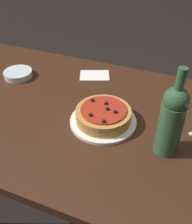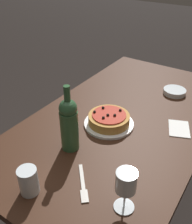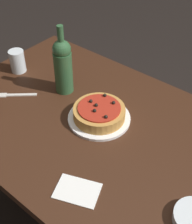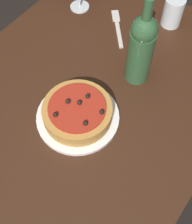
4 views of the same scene
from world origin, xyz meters
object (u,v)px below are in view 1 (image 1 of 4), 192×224
at_px(dinner_plate, 103,121).
at_px(wine_bottle, 172,120).
at_px(dining_table, 81,129).
at_px(pizza, 103,115).
at_px(side_bowl, 18,74).

bearing_deg(dinner_plate, wine_bottle, 167.39).
relative_size(dining_table, dinner_plate, 6.08).
bearing_deg(pizza, side_bowl, -18.32).
distance_m(dining_table, pizza, 0.17).
relative_size(dining_table, pizza, 7.38).
xyz_separation_m(dining_table, pizza, (-0.11, 0.03, 0.13)).
height_order(dining_table, wine_bottle, wine_bottle).
bearing_deg(dining_table, dinner_plate, 164.52).
bearing_deg(pizza, wine_bottle, 167.41).
distance_m(dinner_plate, wine_bottle, 0.27).
distance_m(dining_table, dinner_plate, 0.15).
relative_size(dinner_plate, pizza, 1.21).
distance_m(dinner_plate, pizza, 0.03).
bearing_deg(side_bowl, pizza, 161.68).
height_order(dinner_plate, pizza, pizza).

